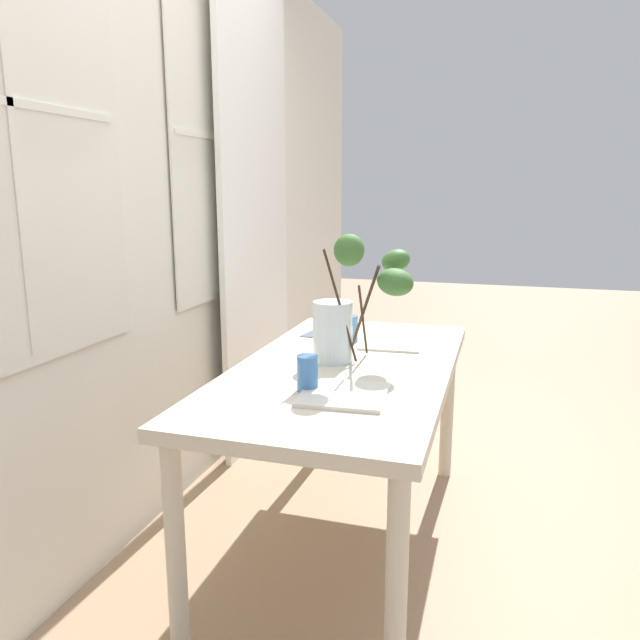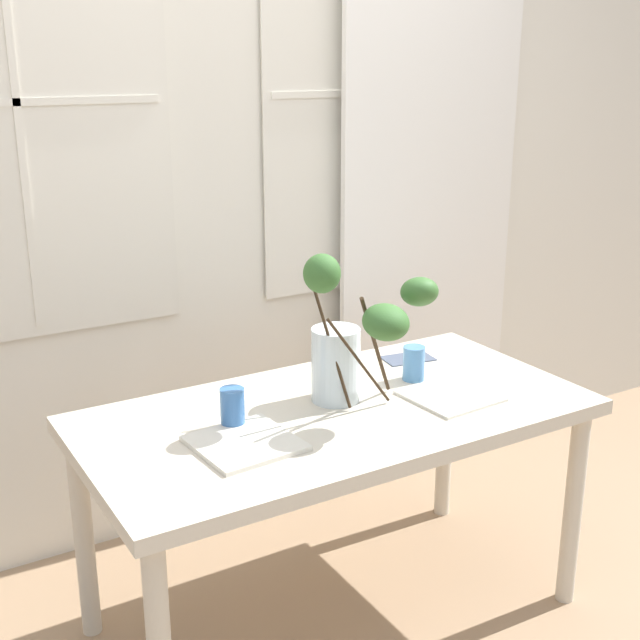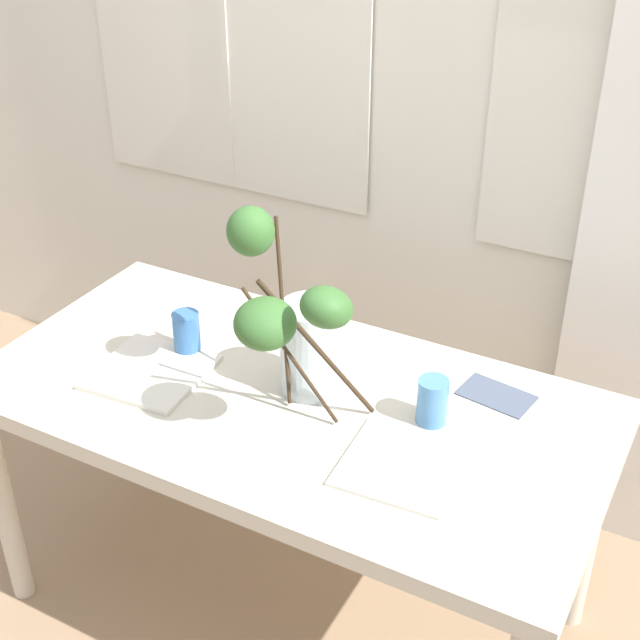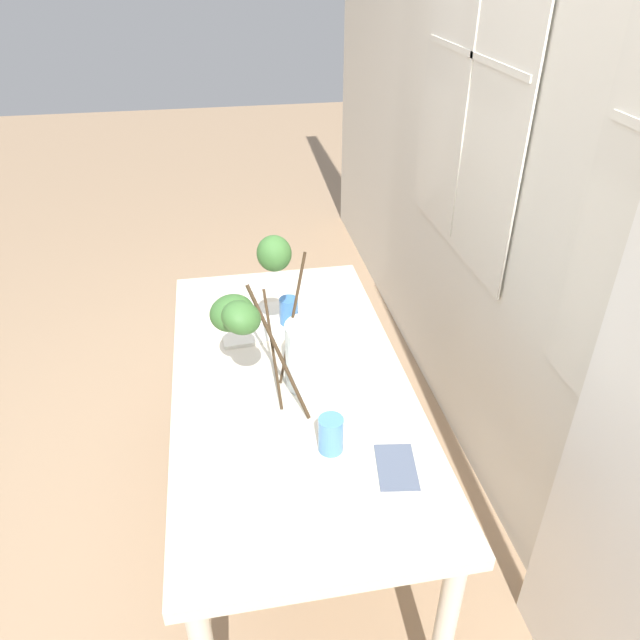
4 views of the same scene
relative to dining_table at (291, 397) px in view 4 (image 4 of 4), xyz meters
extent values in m
plane|color=#9E7F60|center=(0.00, 0.00, -0.65)|extent=(14.00, 14.00, 0.00)
cube|color=silver|center=(0.00, 0.87, 0.66)|extent=(5.91, 0.12, 2.61)
cube|color=silver|center=(-0.67, 0.80, 0.95)|extent=(0.91, 0.01, 1.44)
cube|color=silver|center=(-0.67, 0.79, 0.95)|extent=(0.98, 0.01, 1.51)
cube|color=silver|center=(-0.67, 0.79, 0.95)|extent=(0.02, 0.01, 1.44)
cube|color=silver|center=(-0.67, 0.79, 0.95)|extent=(0.91, 0.01, 0.02)
cube|color=beige|center=(0.00, 0.00, 0.06)|extent=(1.52, 0.77, 0.05)
cylinder|color=beige|center=(-0.70, -0.32, -0.31)|extent=(0.06, 0.06, 0.68)
cylinder|color=beige|center=(-0.70, 0.32, -0.31)|extent=(0.06, 0.06, 0.68)
cylinder|color=beige|center=(0.70, 0.32, -0.31)|extent=(0.06, 0.06, 0.68)
cylinder|color=silver|center=(0.03, 0.06, 0.19)|extent=(0.15, 0.15, 0.23)
cylinder|color=silver|center=(0.03, 0.06, 0.12)|extent=(0.13, 0.13, 0.07)
cylinder|color=#382819|center=(0.11, -0.05, 0.27)|extent=(0.22, 0.16, 0.37)
ellipsoid|color=#38662D|center=(0.18, -0.15, 0.45)|extent=(0.16, 0.17, 0.13)
cylinder|color=#382819|center=(-0.02, 0.01, 0.30)|extent=(0.10, 0.11, 0.42)
ellipsoid|color=#38662D|center=(-0.07, -0.03, 0.51)|extent=(0.15, 0.16, 0.13)
cylinder|color=#382819|center=(0.04, -0.06, 0.24)|extent=(0.24, 0.03, 0.30)
ellipsoid|color=#38662D|center=(0.05, -0.17, 0.39)|extent=(0.15, 0.16, 0.13)
cylinder|color=#386BAD|center=(-0.32, 0.04, 0.14)|extent=(0.07, 0.07, 0.12)
cylinder|color=#4C84BC|center=(0.34, 0.07, 0.13)|extent=(0.07, 0.07, 0.11)
cube|color=silver|center=(-0.35, -0.08, 0.08)|extent=(0.28, 0.28, 0.01)
cube|color=silver|center=(0.35, -0.11, 0.08)|extent=(0.26, 0.26, 0.01)
cube|color=#4C566B|center=(0.44, 0.24, 0.08)|extent=(0.19, 0.13, 0.00)
camera|label=1|loc=(-2.10, -0.54, 0.71)|focal=34.16mm
camera|label=2|loc=(-1.23, -1.96, 1.08)|focal=47.09mm
camera|label=3|loc=(0.89, -1.48, 1.33)|focal=49.72mm
camera|label=4|loc=(1.55, -0.18, 1.31)|focal=33.56mm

